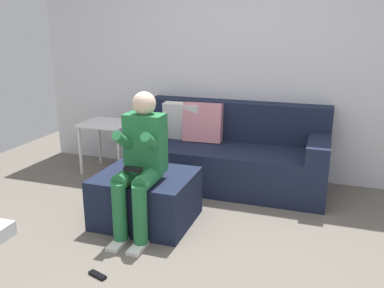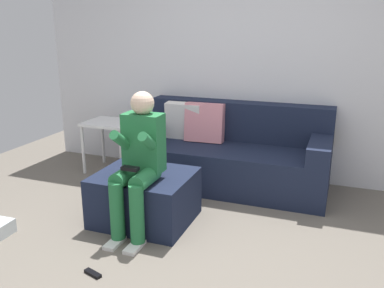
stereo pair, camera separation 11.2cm
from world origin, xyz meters
TOP-DOWN VIEW (x-y plane):
  - ground_plane at (0.00, 0.00)m, footprint 6.64×6.64m
  - wall_back at (0.00, 2.16)m, footprint 5.11×0.10m
  - couch_sectional at (-0.08, 1.75)m, footprint 2.03×0.86m
  - ottoman at (-0.56, 0.62)m, footprint 0.83×0.70m
  - person_seated at (-0.51, 0.43)m, footprint 0.32×0.59m
  - side_table at (-1.54, 1.68)m, footprint 0.57×0.48m
  - remote_near_ottoman at (-0.53, -0.27)m, footprint 0.15×0.09m

SIDE VIEW (x-z plane):
  - ground_plane at x=0.00m, z-range 0.00..0.00m
  - remote_near_ottoman at x=-0.53m, z-range 0.00..0.02m
  - ottoman at x=-0.56m, z-range 0.00..0.44m
  - couch_sectional at x=-0.08m, z-range -0.10..0.78m
  - side_table at x=-1.54m, z-range 0.21..0.81m
  - person_seated at x=-0.51m, z-range 0.05..1.24m
  - wall_back at x=0.00m, z-range 0.00..2.62m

